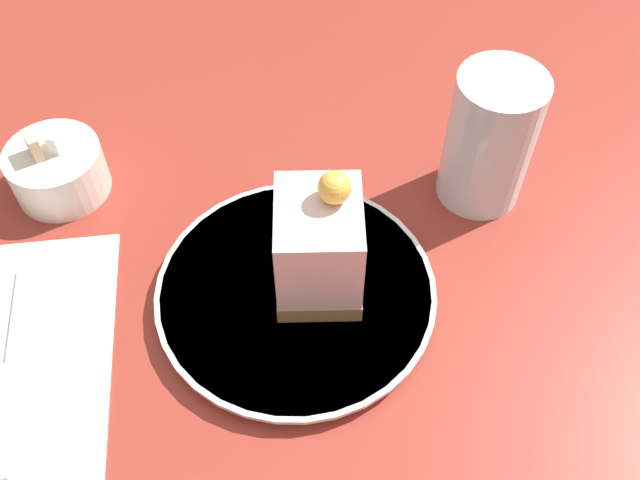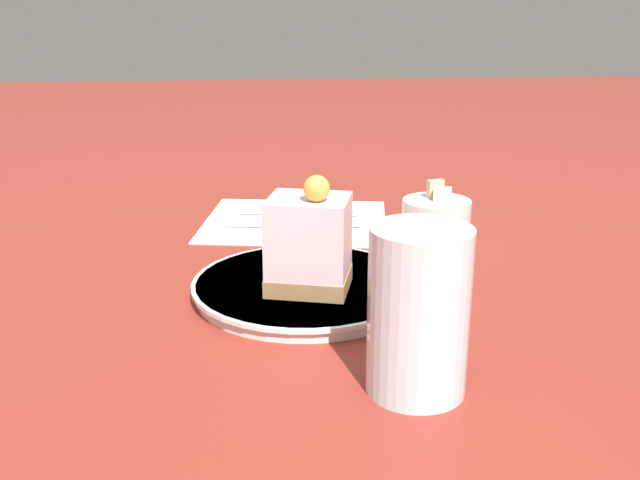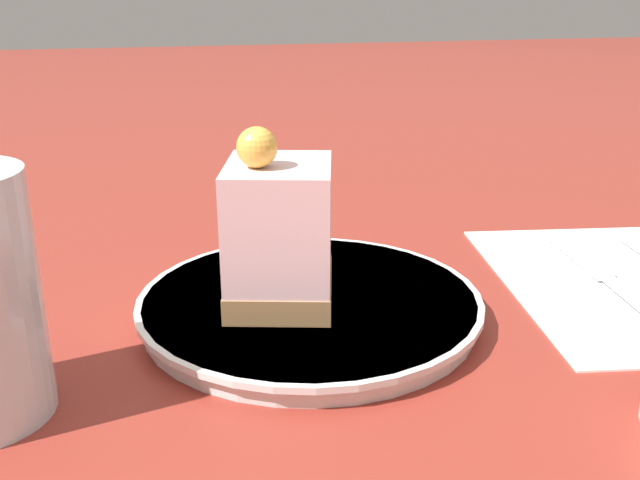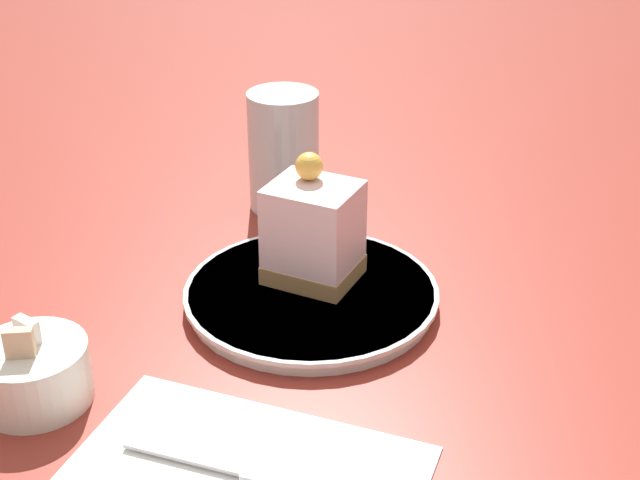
{
  "view_description": "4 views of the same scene",
  "coord_description": "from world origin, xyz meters",
  "px_view_note": "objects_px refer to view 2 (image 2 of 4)",
  "views": [
    {
      "loc": [
        -0.05,
        -0.26,
        0.47
      ],
      "look_at": [
        0.03,
        0.03,
        0.07
      ],
      "focal_mm": 40.0,
      "sensor_mm": 36.0,
      "label": 1
    },
    {
      "loc": [
        0.64,
        -0.01,
        0.26
      ],
      "look_at": [
        0.02,
        0.04,
        0.06
      ],
      "focal_mm": 40.0,
      "sensor_mm": 36.0,
      "label": 2
    },
    {
      "loc": [
        0.1,
        0.43,
        0.2
      ],
      "look_at": [
        0.01,
        0.04,
        0.06
      ],
      "focal_mm": 40.0,
      "sensor_mm": 36.0,
      "label": 3
    },
    {
      "loc": [
        -0.62,
        -0.1,
        0.4
      ],
      "look_at": [
        0.0,
        0.02,
        0.07
      ],
      "focal_mm": 50.0,
      "sensor_mm": 36.0,
      "label": 4
    }
  ],
  "objects_px": {
    "cake_slice": "(309,243)",
    "drinking_glass": "(418,312)",
    "sugar_bowl": "(436,218)",
    "fork": "(309,212)",
    "plate": "(306,287)",
    "knife": "(280,224)"
  },
  "relations": [
    {
      "from": "fork",
      "to": "sugar_bowl",
      "type": "relative_size",
      "value": 2.01
    },
    {
      "from": "plate",
      "to": "cake_slice",
      "type": "height_order",
      "value": "cake_slice"
    },
    {
      "from": "fork",
      "to": "drinking_glass",
      "type": "xyz_separation_m",
      "value": [
        0.45,
        0.04,
        0.06
      ]
    },
    {
      "from": "fork",
      "to": "drinking_glass",
      "type": "bearing_deg",
      "value": 13.13
    },
    {
      "from": "cake_slice",
      "to": "sugar_bowl",
      "type": "relative_size",
      "value": 1.36
    },
    {
      "from": "sugar_bowl",
      "to": "drinking_glass",
      "type": "xyz_separation_m",
      "value": [
        0.35,
        -0.1,
        0.04
      ]
    },
    {
      "from": "fork",
      "to": "drinking_glass",
      "type": "height_order",
      "value": "drinking_glass"
    },
    {
      "from": "plate",
      "to": "knife",
      "type": "bearing_deg",
      "value": -175.85
    },
    {
      "from": "cake_slice",
      "to": "drinking_glass",
      "type": "distance_m",
      "value": 0.17
    },
    {
      "from": "sugar_bowl",
      "to": "plate",
      "type": "bearing_deg",
      "value": -45.4
    },
    {
      "from": "sugar_bowl",
      "to": "drinking_glass",
      "type": "relative_size",
      "value": 0.66
    },
    {
      "from": "plate",
      "to": "knife",
      "type": "distance_m",
      "value": 0.22
    },
    {
      "from": "plate",
      "to": "fork",
      "type": "height_order",
      "value": "plate"
    },
    {
      "from": "plate",
      "to": "drinking_glass",
      "type": "bearing_deg",
      "value": 19.96
    },
    {
      "from": "fork",
      "to": "plate",
      "type": "bearing_deg",
      "value": 2.63
    },
    {
      "from": "cake_slice",
      "to": "sugar_bowl",
      "type": "height_order",
      "value": "cake_slice"
    },
    {
      "from": "cake_slice",
      "to": "fork",
      "type": "distance_m",
      "value": 0.29
    },
    {
      "from": "plate",
      "to": "drinking_glass",
      "type": "relative_size",
      "value": 1.77
    },
    {
      "from": "knife",
      "to": "sugar_bowl",
      "type": "bearing_deg",
      "value": 82.42
    },
    {
      "from": "plate",
      "to": "drinking_glass",
      "type": "height_order",
      "value": "drinking_glass"
    },
    {
      "from": "cake_slice",
      "to": "fork",
      "type": "relative_size",
      "value": 0.68
    },
    {
      "from": "cake_slice",
      "to": "drinking_glass",
      "type": "height_order",
      "value": "cake_slice"
    }
  ]
}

